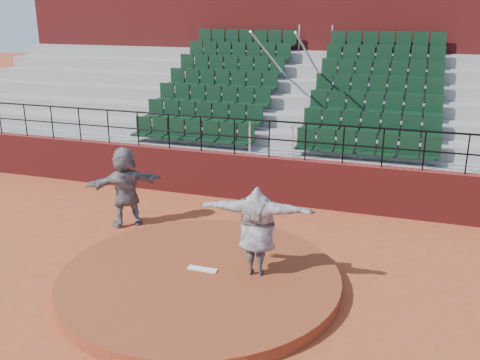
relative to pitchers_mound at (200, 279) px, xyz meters
name	(u,v)px	position (x,y,z in m)	size (l,w,h in m)	color
ground	(200,285)	(0.00, 0.00, -0.12)	(90.00, 90.00, 0.00)	#A44625
pitchers_mound	(200,279)	(0.00, 0.00, 0.00)	(5.50, 5.50, 0.25)	brown
pitching_rubber	(202,269)	(0.00, 0.15, 0.14)	(0.60, 0.15, 0.03)	white
boundary_wall	(268,179)	(0.00, 5.00, 0.53)	(24.00, 0.30, 1.30)	maroon
wall_railing	(269,131)	(0.00, 5.00, 1.90)	(24.04, 0.05, 1.03)	black
seating_deck	(298,125)	(0.00, 8.64, 1.33)	(24.00, 5.97, 4.63)	gray
press_box_facade	(322,52)	(0.00, 12.60, 3.43)	(24.00, 3.00, 7.10)	maroon
pitcher	(257,231)	(1.05, 0.38, 1.02)	(2.19, 0.60, 1.78)	black
fielder	(126,187)	(-2.89, 2.26, 0.88)	(1.87, 0.60, 2.02)	black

